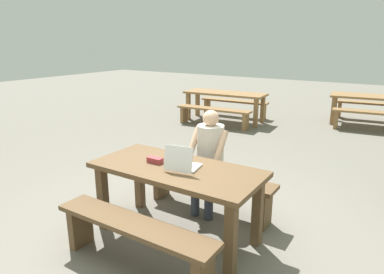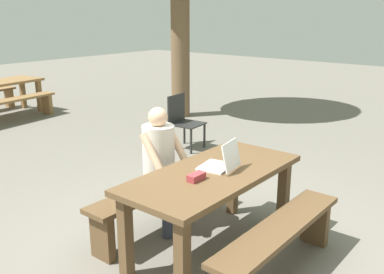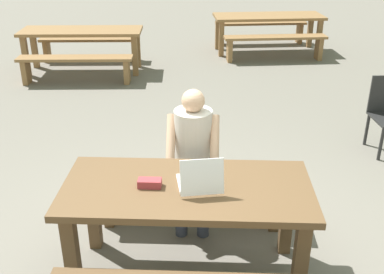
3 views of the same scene
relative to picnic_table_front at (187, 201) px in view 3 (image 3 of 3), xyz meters
name	(u,v)px [view 3 (image 3 of 3)]	position (x,y,z in m)	size (l,w,h in m)	color
ground_plane	(188,273)	(0.00, 0.00, -0.64)	(30.00, 30.00, 0.00)	slate
picnic_table_front	(187,201)	(0.00, 0.00, 0.00)	(1.70, 0.79, 0.76)	brown
bench_far	(191,188)	(0.00, 0.65, -0.29)	(1.60, 0.30, 0.46)	brown
laptop	(200,180)	(0.09, -0.03, 0.18)	(0.33, 0.34, 0.26)	white
small_pouch	(150,183)	(-0.25, -0.02, 0.15)	(0.16, 0.08, 0.06)	#993338
person_seated	(193,151)	(0.02, 0.61, 0.08)	(0.41, 0.41, 1.22)	#333847
picnic_table_mid	(82,36)	(-2.02, 4.95, -0.03)	(2.03, 0.81, 0.72)	olive
bench_mid_south	(76,63)	(-1.98, 4.32, -0.31)	(1.81, 0.40, 0.43)	olive
bench_mid_north	(90,44)	(-2.05, 5.59, -0.31)	(1.81, 0.40, 0.43)	olive
picnic_table_rear	(268,20)	(1.24, 6.40, -0.03)	(2.15, 0.99, 0.71)	olive
bench_rear_south	(275,42)	(1.32, 5.77, -0.29)	(1.89, 0.52, 0.45)	olive
bench_rear_north	(260,27)	(1.17, 7.02, -0.29)	(1.89, 0.52, 0.45)	olive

